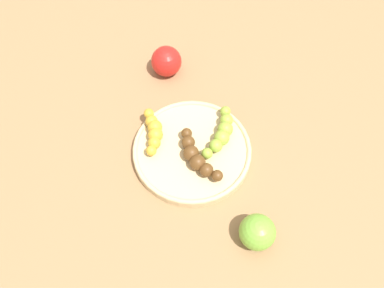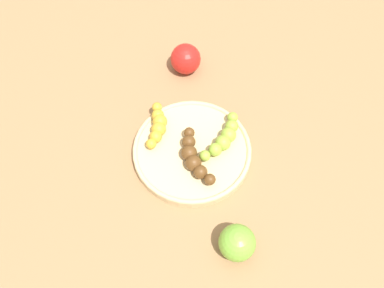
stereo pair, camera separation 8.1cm
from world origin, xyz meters
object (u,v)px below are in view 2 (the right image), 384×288
object	(u,v)px
fruit_bowl	(192,150)
banana_green	(224,138)
apple_red	(186,59)
banana_overripe	(193,157)
apple_green	(237,243)
banana_spotted	(158,125)

from	to	relation	value
fruit_bowl	banana_green	xyz separation A→B (m)	(-0.04, -0.06, 0.02)
banana_green	apple_red	size ratio (longest dim) A/B	1.81
fruit_bowl	banana_overripe	size ratio (longest dim) A/B	1.94
banana_overripe	apple_green	bearing A→B (deg)	93.44
apple_red	banana_spotted	bearing A→B (deg)	118.09
fruit_bowl	apple_red	size ratio (longest dim) A/B	3.46
banana_spotted	apple_green	world-z (taller)	apple_green
banana_overripe	banana_green	xyz separation A→B (m)	(-0.01, -0.08, -0.00)
apple_green	banana_green	bearing A→B (deg)	-41.09
banana_overripe	banana_green	size ratio (longest dim) A/B	0.99
fruit_bowl	banana_overripe	world-z (taller)	banana_overripe
fruit_bowl	banana_spotted	world-z (taller)	banana_spotted
banana_overripe	banana_green	bearing A→B (deg)	-164.79
banana_green	apple_red	distance (m)	0.23
banana_spotted	fruit_bowl	bearing A→B (deg)	-28.89
banana_spotted	apple_green	xyz separation A→B (m)	(-0.29, 0.07, -0.00)
banana_spotted	apple_red	distance (m)	0.20
fruit_bowl	banana_spotted	size ratio (longest dim) A/B	2.68
banana_green	apple_green	distance (m)	0.22
fruit_bowl	banana_overripe	distance (m)	0.04
fruit_bowl	banana_overripe	xyz separation A→B (m)	(-0.02, 0.02, 0.02)
banana_green	banana_spotted	world-z (taller)	banana_green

